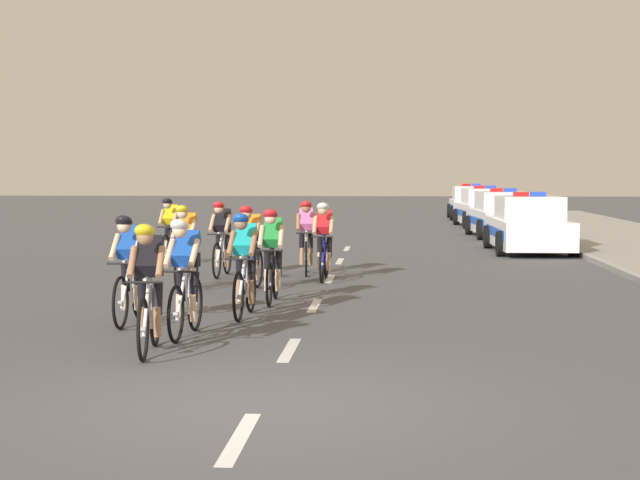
# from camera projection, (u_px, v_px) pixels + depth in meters

# --- Properties ---
(ground_plane) EXTENTS (160.00, 160.00, 0.00)m
(ground_plane) POSITION_uv_depth(u_px,v_px,m) (259.00, 404.00, 9.21)
(ground_plane) COLOR #4C4C51
(kerb_edge) EXTENTS (0.16, 60.00, 0.13)m
(kerb_edge) POSITION_uv_depth(u_px,v_px,m) (602.00, 263.00, 22.73)
(kerb_edge) COLOR #9E9E99
(kerb_edge) RESTS_ON ground
(lane_markings_centre) EXTENTS (0.14, 21.60, 0.01)m
(lane_markings_centre) POSITION_uv_depth(u_px,v_px,m) (323.00, 291.00, 17.97)
(lane_markings_centre) COLOR white
(lane_markings_centre) RESTS_ON ground
(cyclist_lead) EXTENTS (0.45, 1.72, 1.56)m
(cyclist_lead) POSITION_uv_depth(u_px,v_px,m) (149.00, 287.00, 11.67)
(cyclist_lead) COLOR black
(cyclist_lead) RESTS_ON ground
(cyclist_second) EXTENTS (0.43, 1.72, 1.56)m
(cyclist_second) POSITION_uv_depth(u_px,v_px,m) (185.00, 276.00, 12.88)
(cyclist_second) COLOR black
(cyclist_second) RESTS_ON ground
(cyclist_third) EXTENTS (0.42, 1.72, 1.56)m
(cyclist_third) POSITION_uv_depth(u_px,v_px,m) (130.00, 268.00, 13.97)
(cyclist_third) COLOR black
(cyclist_third) RESTS_ON ground
(cyclist_fourth) EXTENTS (0.42, 1.72, 1.56)m
(cyclist_fourth) POSITION_uv_depth(u_px,v_px,m) (244.00, 264.00, 14.64)
(cyclist_fourth) COLOR black
(cyclist_fourth) RESTS_ON ground
(cyclist_fifth) EXTENTS (0.42, 1.72, 1.56)m
(cyclist_fifth) POSITION_uv_depth(u_px,v_px,m) (272.00, 255.00, 16.23)
(cyclist_fifth) COLOR black
(cyclist_fifth) RESTS_ON ground
(cyclist_sixth) EXTENTS (0.42, 1.72, 1.56)m
(cyclist_sixth) POSITION_uv_depth(u_px,v_px,m) (186.00, 246.00, 18.15)
(cyclist_sixth) COLOR black
(cyclist_sixth) RESTS_ON ground
(cyclist_seventh) EXTENTS (0.46, 1.72, 1.56)m
(cyclist_seventh) POSITION_uv_depth(u_px,v_px,m) (250.00, 247.00, 17.88)
(cyclist_seventh) COLOR black
(cyclist_seventh) RESTS_ON ground
(cyclist_eighth) EXTENTS (0.43, 1.72, 1.56)m
(cyclist_eighth) POSITION_uv_depth(u_px,v_px,m) (222.00, 238.00, 20.39)
(cyclist_eighth) COLOR black
(cyclist_eighth) RESTS_ON ground
(cyclist_ninth) EXTENTS (0.42, 1.72, 1.56)m
(cyclist_ninth) POSITION_uv_depth(u_px,v_px,m) (324.00, 240.00, 19.64)
(cyclist_ninth) COLOR black
(cyclist_ninth) RESTS_ON ground
(cyclist_tenth) EXTENTS (0.44, 1.72, 1.56)m
(cyclist_tenth) POSITION_uv_depth(u_px,v_px,m) (306.00, 236.00, 20.81)
(cyclist_tenth) COLOR black
(cyclist_tenth) RESTS_ON ground
(cyclist_eleventh) EXTENTS (0.42, 1.72, 1.56)m
(cyclist_eleventh) POSITION_uv_depth(u_px,v_px,m) (170.00, 230.00, 23.05)
(cyclist_eleventh) COLOR black
(cyclist_eleventh) RESTS_ON ground
(police_car_nearest) EXTENTS (2.08, 4.44, 1.59)m
(police_car_nearest) POSITION_uv_depth(u_px,v_px,m) (529.00, 227.00, 26.56)
(police_car_nearest) COLOR white
(police_car_nearest) RESTS_ON ground
(police_car_second) EXTENTS (2.19, 4.50, 1.59)m
(police_car_second) POSITION_uv_depth(u_px,v_px,m) (502.00, 216.00, 32.74)
(police_car_second) COLOR silver
(police_car_second) RESTS_ON ground
(police_car_third) EXTENTS (2.23, 4.51, 1.59)m
(police_car_third) POSITION_uv_depth(u_px,v_px,m) (484.00, 209.00, 39.06)
(police_car_third) COLOR white
(police_car_third) RESTS_ON ground
(police_car_furthest) EXTENTS (2.04, 4.42, 1.59)m
(police_car_furthest) POSITION_uv_depth(u_px,v_px,m) (471.00, 204.00, 45.48)
(police_car_furthest) COLOR white
(police_car_furthest) RESTS_ON ground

